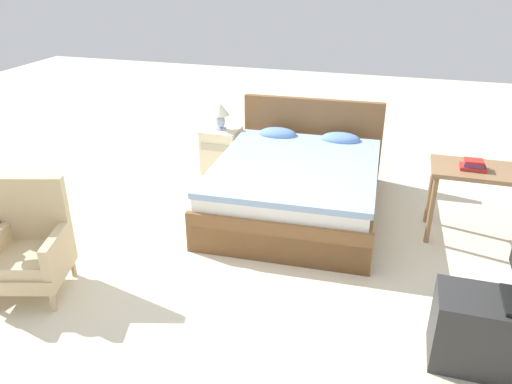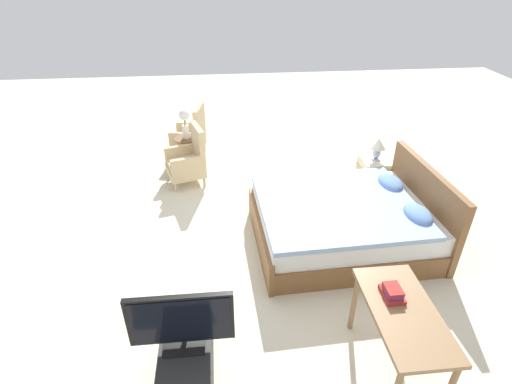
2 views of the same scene
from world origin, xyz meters
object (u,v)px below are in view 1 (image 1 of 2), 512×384
at_px(bed, 297,183).
at_px(tv_stand, 510,336).
at_px(vanity_desk, 489,180).
at_px(armchair_by_window_right, 31,249).
at_px(nightstand, 222,150).
at_px(table_lamp, 220,112).
at_px(book_stack, 473,165).

xyz_separation_m(bed, tv_stand, (1.81, -1.86, -0.04)).
bearing_deg(bed, vanity_desk, -3.66).
bearing_deg(tv_stand, armchair_by_window_right, -177.80).
distance_m(armchair_by_window_right, tv_stand, 3.53).
relative_size(nightstand, table_lamp, 1.67).
height_order(vanity_desk, book_stack, book_stack).
height_order(armchair_by_window_right, vanity_desk, armchair_by_window_right).
bearing_deg(tv_stand, nightstand, 138.36).
height_order(armchair_by_window_right, table_lamp, armchair_by_window_right).
height_order(nightstand, table_lamp, table_lamp).
distance_m(armchair_by_window_right, vanity_desk, 4.01).
bearing_deg(nightstand, book_stack, -18.16).
height_order(bed, tv_stand, bed).
distance_m(bed, nightstand, 1.36).
distance_m(armchair_by_window_right, nightstand, 2.81).
distance_m(bed, armchair_by_window_right, 2.63).
bearing_deg(book_stack, table_lamp, 161.83).
bearing_deg(book_stack, vanity_desk, 13.32).
distance_m(bed, vanity_desk, 1.84).
bearing_deg(bed, book_stack, -5.38).
relative_size(bed, book_stack, 9.64).
relative_size(armchair_by_window_right, book_stack, 4.09).
distance_m(nightstand, vanity_desk, 3.08).
distance_m(nightstand, table_lamp, 0.49).
relative_size(bed, tv_stand, 2.26).
height_order(bed, armchair_by_window_right, bed).
height_order(armchair_by_window_right, book_stack, armchair_by_window_right).
bearing_deg(nightstand, table_lamp, 90.00).
bearing_deg(armchair_by_window_right, bed, 49.10).
bearing_deg(tv_stand, book_stack, 95.49).
bearing_deg(armchair_by_window_right, table_lamp, 77.78).
xyz_separation_m(armchair_by_window_right, table_lamp, (0.59, 2.75, 0.39)).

